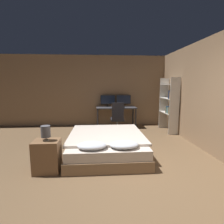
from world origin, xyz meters
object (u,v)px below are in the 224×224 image
(monitor_right, at_px, (124,100))
(keyboard, at_px, (117,108))
(bookshelf, at_px, (170,103))
(bedside_lamp, at_px, (46,132))
(office_chair, at_px, (117,121))
(desk, at_px, (116,110))
(monitor_left, at_px, (108,100))
(computer_mouse, at_px, (124,107))
(bed, at_px, (107,144))
(nightstand, at_px, (47,156))

(monitor_right, height_order, keyboard, monitor_right)
(bookshelf, bearing_deg, bedside_lamp, -142.46)
(office_chair, bearing_deg, bookshelf, -2.78)
(desk, height_order, office_chair, office_chair)
(monitor_left, relative_size, computer_mouse, 7.88)
(bed, relative_size, bookshelf, 1.11)
(monitor_left, distance_m, monitor_right, 0.61)
(bookshelf, bearing_deg, computer_mouse, 158.10)
(bookshelf, bearing_deg, desk, 155.47)
(desk, distance_m, bookshelf, 1.93)
(bed, xyz_separation_m, office_chair, (0.45, 1.87, 0.16))
(monitor_right, xyz_separation_m, computer_mouse, (-0.04, -0.41, -0.24))
(monitor_right, relative_size, computer_mouse, 7.88)
(desk, distance_m, monitor_left, 0.51)
(keyboard, xyz_separation_m, office_chair, (-0.03, -0.50, -0.38))
(bed, height_order, computer_mouse, computer_mouse)
(monitor_left, height_order, computer_mouse, monitor_left)
(bedside_lamp, relative_size, monitor_left, 0.50)
(bed, height_order, office_chair, office_chair)
(bed, bearing_deg, monitor_right, 74.30)
(keyboard, bearing_deg, computer_mouse, 0.00)
(desk, distance_m, computer_mouse, 0.36)
(desk, height_order, bookshelf, bookshelf)
(keyboard, bearing_deg, desk, 90.00)
(bedside_lamp, distance_m, monitor_right, 4.04)
(nightstand, height_order, monitor_right, monitor_right)
(bedside_lamp, bearing_deg, keyboard, 63.10)
(monitor_left, bearing_deg, monitor_right, 0.00)
(keyboard, height_order, bookshelf, bookshelf)
(monitor_right, relative_size, bookshelf, 0.30)
(bed, relative_size, monitor_right, 3.68)
(nightstand, xyz_separation_m, keyboard, (1.60, 3.15, 0.47))
(bed, relative_size, nightstand, 3.39)
(bed, bearing_deg, bookshelf, 38.93)
(bed, distance_m, bookshelf, 2.94)
(bed, relative_size, keyboard, 5.67)
(bed, relative_size, monitor_left, 3.68)
(nightstand, xyz_separation_m, bookshelf, (3.33, 2.56, 0.68))
(keyboard, bearing_deg, nightstand, -116.90)
(bed, distance_m, computer_mouse, 2.55)
(bed, xyz_separation_m, nightstand, (-1.12, -0.78, 0.07))
(nightstand, relative_size, bookshelf, 0.33)
(computer_mouse, xyz_separation_m, office_chair, (-0.30, -0.50, -0.39))
(keyboard, xyz_separation_m, bookshelf, (1.73, -0.59, 0.21))
(desk, xyz_separation_m, office_chair, (-0.03, -0.71, -0.27))
(nightstand, height_order, bedside_lamp, bedside_lamp)
(desk, height_order, computer_mouse, computer_mouse)
(keyboard, bearing_deg, bedside_lamp, -116.90)
(bedside_lamp, bearing_deg, nightstand, 180.00)
(bedside_lamp, bearing_deg, bed, 34.64)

